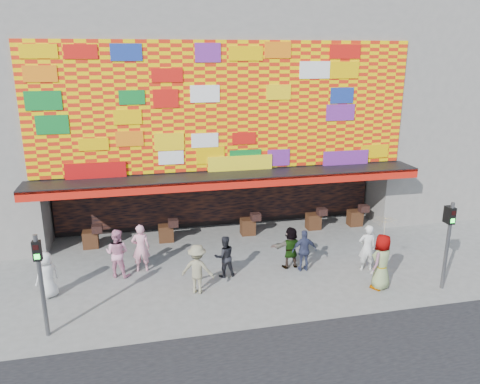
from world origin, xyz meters
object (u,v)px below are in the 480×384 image
(signal_right, at_px, (449,236))
(ped_c, at_px, (224,256))
(ped_b, at_px, (141,248))
(ped_h, at_px, (367,248))
(parasol, at_px, (385,229))
(ped_a, at_px, (47,275))
(ped_f, at_px, (291,247))
(ped_g, at_px, (382,262))
(ped_e, at_px, (304,251))
(ped_d, at_px, (197,269))
(ped_i, at_px, (117,253))
(signal_left, at_px, (40,274))

(signal_right, height_order, ped_c, signal_right)
(ped_b, height_order, ped_h, ped_b)
(signal_right, distance_m, ped_c, 7.42)
(parasol, bearing_deg, ped_h, 82.39)
(ped_a, relative_size, ped_f, 1.00)
(ped_g, xyz_separation_m, ped_h, (0.18, 1.35, -0.09))
(ped_e, bearing_deg, ped_b, -8.59)
(ped_a, bearing_deg, ped_h, 139.57)
(ped_b, bearing_deg, ped_e, 170.98)
(ped_f, bearing_deg, ped_a, -2.44)
(ped_d, bearing_deg, ped_i, -12.56)
(signal_left, height_order, ped_g, signal_left)
(ped_c, xyz_separation_m, ped_d, (-1.07, -0.94, 0.08))
(signal_left, bearing_deg, ped_b, 52.94)
(ped_f, height_order, ped_i, ped_i)
(signal_left, distance_m, parasol, 10.38)
(ped_a, distance_m, ped_d, 4.76)
(ped_b, xyz_separation_m, ped_e, (5.69, -1.25, -0.11))
(ped_h, relative_size, parasol, 0.98)
(ped_h, bearing_deg, ped_a, 6.16)
(ped_b, xyz_separation_m, ped_h, (7.89, -1.71, -0.02))
(signal_left, distance_m, ped_f, 8.45)
(ped_h, distance_m, parasol, 1.84)
(signal_right, bearing_deg, parasol, 167.19)
(ped_d, bearing_deg, ped_a, 13.32)
(signal_right, bearing_deg, ped_h, 135.72)
(ped_e, distance_m, ped_h, 2.25)
(ped_f, bearing_deg, signal_right, 144.35)
(ped_i, height_order, parasol, parasol)
(ped_d, xyz_separation_m, ped_g, (5.96, -1.04, 0.12))
(signal_left, distance_m, ped_h, 10.75)
(ped_a, relative_size, ped_i, 0.89)
(ped_h, bearing_deg, ped_c, 1.36)
(signal_right, relative_size, ped_d, 1.81)
(ped_a, distance_m, parasol, 10.90)
(ped_a, xyz_separation_m, ped_e, (8.65, 0.01, -0.00))
(ped_g, bearing_deg, ped_a, -43.69)
(signal_left, distance_m, ped_e, 8.72)
(signal_right, height_order, ped_g, signal_right)
(ped_f, bearing_deg, ped_i, -11.24)
(ped_e, relative_size, ped_h, 0.89)
(ped_e, xyz_separation_m, ped_i, (-6.50, 1.03, 0.10))
(ped_c, bearing_deg, signal_left, 19.09)
(parasol, bearing_deg, ped_b, 158.40)
(ped_h, relative_size, ped_i, 0.99)
(ped_e, distance_m, ped_f, 0.53)
(ped_b, bearing_deg, ped_f, 173.87)
(signal_left, xyz_separation_m, ped_i, (1.85, 3.30, -0.99))
(ped_a, bearing_deg, signal_left, 59.50)
(ped_d, xyz_separation_m, ped_i, (-2.56, 1.79, 0.04))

